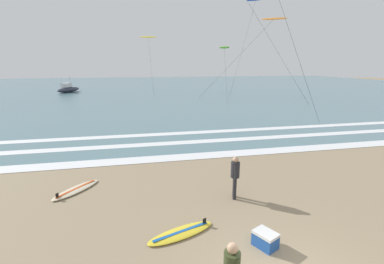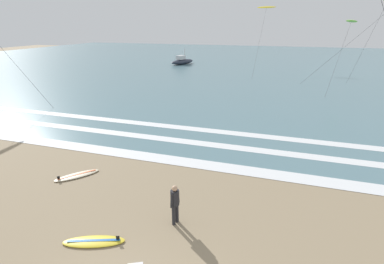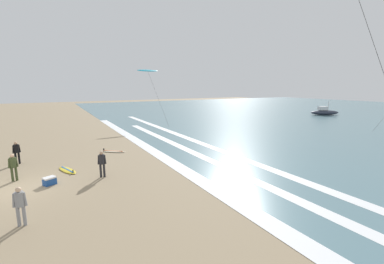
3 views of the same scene
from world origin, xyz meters
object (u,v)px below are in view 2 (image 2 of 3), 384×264
at_px(surfer_left_far, 175,201).
at_px(offshore_boat, 182,61).
at_px(surfboard_near_water, 77,175).
at_px(surfboard_foreground_flat, 94,241).
at_px(kite_yellow_mid_center, 266,8).
at_px(kite_lime_high_left, 351,22).

bearing_deg(surfer_left_far, offshore_boat, 108.81).
relative_size(surfboard_near_water, surfboard_foreground_flat, 0.91).
bearing_deg(surfer_left_far, kite_yellow_mid_center, 90.37).
distance_m(kite_lime_high_left, offshore_boat, 27.41).
height_order(surfer_left_far, kite_yellow_mid_center, kite_yellow_mid_center).
relative_size(surfer_left_far, surfboard_foreground_flat, 0.73).
distance_m(surfer_left_far, kite_lime_high_left, 36.57).
height_order(surfboard_foreground_flat, kite_yellow_mid_center, kite_yellow_mid_center).
xyz_separation_m(surfboard_near_water, kite_lime_high_left, (16.76, 32.48, 7.19)).
relative_size(surfboard_near_water, offshore_boat, 0.37).
height_order(kite_lime_high_left, offshore_boat, kite_lime_high_left).
distance_m(surfboard_foreground_flat, kite_yellow_mid_center, 47.53).
relative_size(kite_lime_high_left, offshore_boat, 2.44).
bearing_deg(kite_yellow_mid_center, surfer_left_far, -89.63).
bearing_deg(offshore_boat, surfboard_foreground_flat, -74.64).
relative_size(kite_lime_high_left, kite_yellow_mid_center, 0.91).
distance_m(surfboard_near_water, kite_yellow_mid_center, 44.29).
relative_size(surfboard_foreground_flat, offshore_boat, 0.40).
relative_size(surfer_left_far, kite_lime_high_left, 0.12).
bearing_deg(surfer_left_far, surfboard_near_water, 162.40).
bearing_deg(kite_lime_high_left, surfboard_near_water, -117.29).
xyz_separation_m(kite_yellow_mid_center, offshore_boat, (-14.13, -2.43, -8.94)).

